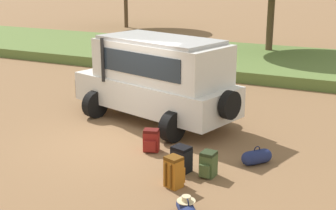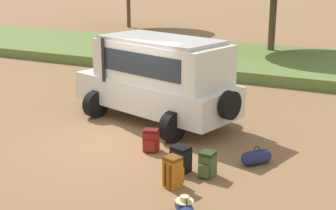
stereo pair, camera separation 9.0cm
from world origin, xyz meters
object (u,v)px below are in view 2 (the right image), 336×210
at_px(backpack_beside_front_wheel, 207,164).
at_px(backpack_outermost, 151,141).
at_px(backpack_near_rear_wheel, 180,159).
at_px(duffel_bag_soft_canvas, 256,157).
at_px(safari_vehicle, 158,78).
at_px(backpack_cluster_center, 173,172).

height_order(backpack_beside_front_wheel, backpack_outermost, backpack_beside_front_wheel).
xyz_separation_m(backpack_beside_front_wheel, backpack_near_rear_wheel, (-0.62, -0.03, 0.01)).
distance_m(backpack_beside_front_wheel, duffel_bag_soft_canvas, 1.34).
height_order(backpack_outermost, duffel_bag_soft_canvas, backpack_outermost).
bearing_deg(safari_vehicle, backpack_cluster_center, -58.55).
relative_size(safari_vehicle, backpack_beside_front_wheel, 9.86).
xyz_separation_m(safari_vehicle, backpack_cluster_center, (2.22, -3.64, -0.97)).
distance_m(backpack_cluster_center, backpack_near_rear_wheel, 0.76).
xyz_separation_m(safari_vehicle, duffel_bag_soft_canvas, (3.43, -1.77, -1.13)).
bearing_deg(backpack_near_rear_wheel, duffel_bag_soft_canvas, 39.23).
xyz_separation_m(backpack_outermost, duffel_bag_soft_canvas, (2.52, 0.37, -0.10)).
height_order(backpack_near_rear_wheel, backpack_outermost, backpack_near_rear_wheel).
distance_m(backpack_cluster_center, backpack_outermost, 1.99).
relative_size(backpack_cluster_center, backpack_outermost, 1.19).
distance_m(safari_vehicle, backpack_beside_front_wheel, 4.04).
bearing_deg(backpack_near_rear_wheel, backpack_beside_front_wheel, 3.23).
distance_m(backpack_near_rear_wheel, duffel_bag_soft_canvas, 1.79).
bearing_deg(backpack_near_rear_wheel, backpack_cluster_center, -76.58).
xyz_separation_m(backpack_cluster_center, duffel_bag_soft_canvas, (1.21, 1.87, -0.16)).
height_order(backpack_cluster_center, backpack_near_rear_wheel, backpack_cluster_center).
relative_size(backpack_cluster_center, backpack_near_rear_wheel, 1.15).
bearing_deg(backpack_beside_front_wheel, safari_vehicle, 132.99).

